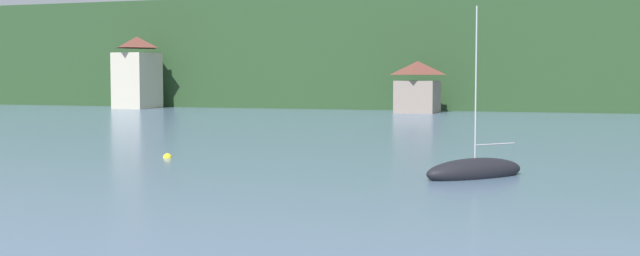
{
  "coord_description": "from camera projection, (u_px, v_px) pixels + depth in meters",
  "views": [
    {
      "loc": [
        7.5,
        22.5,
        4.3
      ],
      "look_at": [
        0.0,
        43.85,
        2.82
      ],
      "focal_mm": 44.76,
      "sensor_mm": 36.0,
      "label": 1
    }
  ],
  "objects": [
    {
      "name": "shore_building_westcentral",
      "position": [
        418.0,
        87.0,
        93.78
      ],
      "size": [
        4.84,
        5.39,
        6.08
      ],
      "color": "gray",
      "rests_on": "ground_plane"
    },
    {
      "name": "wooded_hillside",
      "position": [
        463.0,
        64.0,
        135.62
      ],
      "size": [
        352.0,
        68.13,
        29.51
      ],
      "color": "#264223",
      "rests_on": "ground_plane"
    },
    {
      "name": "mooring_buoy_mid",
      "position": [
        167.0,
        158.0,
        42.03
      ],
      "size": [
        0.48,
        0.48,
        0.48
      ],
      "primitive_type": "sphere",
      "color": "yellow",
      "rests_on": "ground_plane"
    },
    {
      "name": "sailboat_far_2",
      "position": [
        475.0,
        171.0,
        33.89
      ],
      "size": [
        4.43,
        4.81,
        7.56
      ],
      "rotation": [
        0.0,
        0.0,
        4.0
      ],
      "color": "black",
      "rests_on": "ground_plane"
    },
    {
      "name": "shore_building_west",
      "position": [
        137.0,
        74.0,
        106.69
      ],
      "size": [
        4.6,
        6.18,
        9.59
      ],
      "color": "#BCB29E",
      "rests_on": "ground_plane"
    }
  ]
}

